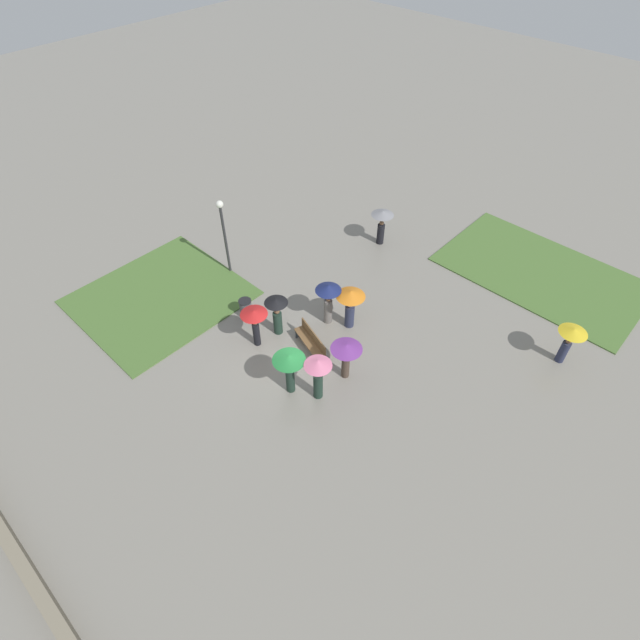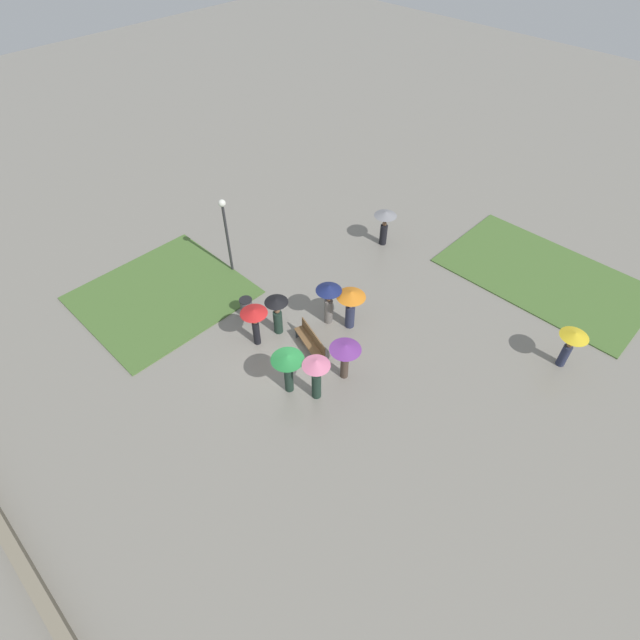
{
  "view_description": "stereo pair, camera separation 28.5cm",
  "coord_description": "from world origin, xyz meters",
  "px_view_note": "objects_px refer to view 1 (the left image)",
  "views": [
    {
      "loc": [
        9.27,
        -8.45,
        14.93
      ],
      "look_at": [
        -0.21,
        1.65,
        1.03
      ],
      "focal_mm": 28.0,
      "sensor_mm": 36.0,
      "label": 1
    },
    {
      "loc": [
        9.47,
        -8.25,
        14.93
      ],
      "look_at": [
        -0.21,
        1.65,
        1.03
      ],
      "focal_mm": 28.0,
      "sensor_mm": 36.0,
      "label": 2
    }
  ],
  "objects_px": {
    "trash_bin": "(246,308)",
    "crowd_person_orange": "(350,301)",
    "lone_walker_mid_plaza": "(382,221)",
    "crowd_person_pink": "(318,371)",
    "lamp_post": "(223,227)",
    "lone_walker_far_path": "(570,339)",
    "crowd_person_black": "(277,311)",
    "crowd_person_navy": "(328,296)",
    "crowd_person_purple": "(346,351)",
    "crowd_person_green": "(289,365)",
    "crowd_person_red": "(255,319)",
    "park_bench": "(311,341)"
  },
  "relations": [
    {
      "from": "lamp_post",
      "to": "crowd_person_purple",
      "type": "xyz_separation_m",
      "value": [
        8.01,
        -1.01,
        -1.1
      ]
    },
    {
      "from": "crowd_person_purple",
      "to": "crowd_person_red",
      "type": "xyz_separation_m",
      "value": [
        -3.64,
        -1.18,
        0.02
      ]
    },
    {
      "from": "crowd_person_red",
      "to": "lone_walker_far_path",
      "type": "xyz_separation_m",
      "value": [
        9.25,
        7.48,
        -0.15
      ]
    },
    {
      "from": "crowd_person_red",
      "to": "crowd_person_navy",
      "type": "xyz_separation_m",
      "value": [
        1.2,
        2.88,
        0.04
      ]
    },
    {
      "from": "park_bench",
      "to": "lamp_post",
      "type": "relative_size",
      "value": 0.51
    },
    {
      "from": "park_bench",
      "to": "crowd_person_red",
      "type": "relative_size",
      "value": 1.05
    },
    {
      "from": "crowd_person_purple",
      "to": "crowd_person_orange",
      "type": "relative_size",
      "value": 0.92
    },
    {
      "from": "lamp_post",
      "to": "crowd_person_black",
      "type": "bearing_deg",
      "value": -14.5
    },
    {
      "from": "lamp_post",
      "to": "lone_walker_far_path",
      "type": "height_order",
      "value": "lamp_post"
    },
    {
      "from": "trash_bin",
      "to": "crowd_person_orange",
      "type": "relative_size",
      "value": 0.45
    },
    {
      "from": "trash_bin",
      "to": "crowd_person_orange",
      "type": "xyz_separation_m",
      "value": [
        3.56,
        2.55,
        0.96
      ]
    },
    {
      "from": "crowd_person_navy",
      "to": "lone_walker_far_path",
      "type": "distance_m",
      "value": 9.27
    },
    {
      "from": "lone_walker_far_path",
      "to": "lamp_post",
      "type": "bearing_deg",
      "value": -34.18
    },
    {
      "from": "crowd_person_green",
      "to": "crowd_person_orange",
      "type": "bearing_deg",
      "value": -170.11
    },
    {
      "from": "lone_walker_far_path",
      "to": "lone_walker_mid_plaza",
      "type": "xyz_separation_m",
      "value": [
        -9.9,
        1.26,
        0.05
      ]
    },
    {
      "from": "lone_walker_mid_plaza",
      "to": "crowd_person_pink",
      "type": "bearing_deg",
      "value": -163.71
    },
    {
      "from": "crowd_person_purple",
      "to": "crowd_person_pink",
      "type": "relative_size",
      "value": 0.88
    },
    {
      "from": "lamp_post",
      "to": "crowd_person_orange",
      "type": "height_order",
      "value": "lamp_post"
    },
    {
      "from": "trash_bin",
      "to": "crowd_person_black",
      "type": "bearing_deg",
      "value": 8.78
    },
    {
      "from": "crowd_person_green",
      "to": "lone_walker_far_path",
      "type": "bearing_deg",
      "value": 142.07
    },
    {
      "from": "crowd_person_pink",
      "to": "trash_bin",
      "type": "bearing_deg",
      "value": 49.04
    },
    {
      "from": "crowd_person_navy",
      "to": "crowd_person_purple",
      "type": "bearing_deg",
      "value": 34.19
    },
    {
      "from": "lamp_post",
      "to": "crowd_person_pink",
      "type": "xyz_separation_m",
      "value": [
        7.91,
        -2.4,
        -1.06
      ]
    },
    {
      "from": "crowd_person_black",
      "to": "lone_walker_mid_plaza",
      "type": "relative_size",
      "value": 1.0
    },
    {
      "from": "crowd_person_navy",
      "to": "crowd_person_black",
      "type": "bearing_deg",
      "value": -50.94
    },
    {
      "from": "park_bench",
      "to": "trash_bin",
      "type": "relative_size",
      "value": 2.28
    },
    {
      "from": "crowd_person_green",
      "to": "crowd_person_red",
      "type": "distance_m",
      "value": 2.71
    },
    {
      "from": "crowd_person_navy",
      "to": "lamp_post",
      "type": "bearing_deg",
      "value": -103.99
    },
    {
      "from": "crowd_person_purple",
      "to": "crowd_person_navy",
      "type": "relative_size",
      "value": 0.87
    },
    {
      "from": "crowd_person_pink",
      "to": "crowd_person_red",
      "type": "xyz_separation_m",
      "value": [
        -3.55,
        0.21,
        -0.02
      ]
    },
    {
      "from": "crowd_person_orange",
      "to": "lone_walker_far_path",
      "type": "distance_m",
      "value": 8.36
    },
    {
      "from": "lamp_post",
      "to": "lone_walker_far_path",
      "type": "relative_size",
      "value": 2.15
    },
    {
      "from": "trash_bin",
      "to": "crowd_person_green",
      "type": "distance_m",
      "value": 4.54
    },
    {
      "from": "crowd_person_navy",
      "to": "crowd_person_orange",
      "type": "bearing_deg",
      "value": 97.64
    },
    {
      "from": "park_bench",
      "to": "lone_walker_mid_plaza",
      "type": "xyz_separation_m",
      "value": [
        -2.43,
        7.46,
        0.82
      ]
    },
    {
      "from": "crowd_person_orange",
      "to": "crowd_person_red",
      "type": "bearing_deg",
      "value": -32.81
    },
    {
      "from": "crowd_person_orange",
      "to": "lamp_post",
      "type": "bearing_deg",
      "value": -81.63
    },
    {
      "from": "park_bench",
      "to": "lone_walker_mid_plaza",
      "type": "distance_m",
      "value": 7.89
    },
    {
      "from": "crowd_person_red",
      "to": "lone_walker_mid_plaza",
      "type": "distance_m",
      "value": 8.76
    },
    {
      "from": "crowd_person_pink",
      "to": "crowd_person_green",
      "type": "bearing_deg",
      "value": 87.55
    },
    {
      "from": "trash_bin",
      "to": "crowd_person_red",
      "type": "height_order",
      "value": "crowd_person_red"
    },
    {
      "from": "crowd_person_red",
      "to": "crowd_person_navy",
      "type": "relative_size",
      "value": 0.93
    },
    {
      "from": "park_bench",
      "to": "lone_walker_far_path",
      "type": "xyz_separation_m",
      "value": [
        7.47,
        6.21,
        0.77
      ]
    },
    {
      "from": "crowd_person_pink",
      "to": "crowd_person_orange",
      "type": "xyz_separation_m",
      "value": [
        -1.54,
        3.52,
        -0.03
      ]
    },
    {
      "from": "crowd_person_black",
      "to": "lone_walker_mid_plaza",
      "type": "bearing_deg",
      "value": 153.11
    },
    {
      "from": "lone_walker_far_path",
      "to": "crowd_person_purple",
      "type": "bearing_deg",
      "value": -7.11
    },
    {
      "from": "trash_bin",
      "to": "crowd_person_red",
      "type": "xyz_separation_m",
      "value": [
        1.56,
        -0.76,
        0.97
      ]
    },
    {
      "from": "crowd_person_pink",
      "to": "crowd_person_navy",
      "type": "distance_m",
      "value": 3.87
    },
    {
      "from": "crowd_person_navy",
      "to": "lone_walker_mid_plaza",
      "type": "relative_size",
      "value": 1.09
    },
    {
      "from": "crowd_person_black",
      "to": "crowd_person_purple",
      "type": "height_order",
      "value": "crowd_person_black"
    }
  ]
}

